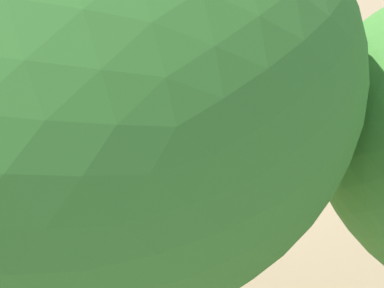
{
  "coord_description": "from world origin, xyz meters",
  "views": [
    {
      "loc": [
        -10.17,
        -1.09,
        9.16
      ],
      "look_at": [
        0.28,
        1.52,
        0.8
      ],
      "focal_mm": 43.63,
      "sensor_mm": 36.0,
      "label": 1
    }
  ],
  "objects_px": {
    "shade_tree_secondary": "(105,70)",
    "market_stall_teal": "(49,51)",
    "elephant": "(205,141)",
    "feed_bucket": "(257,162)",
    "wooden_bench": "(340,166)",
    "picnic_table_near": "(109,182)",
    "person_handler": "(173,94)",
    "market_stall_white": "(12,85)"
  },
  "relations": [
    {
      "from": "elephant",
      "to": "feed_bucket",
      "type": "distance_m",
      "value": 1.74
    },
    {
      "from": "elephant",
      "to": "feed_bucket",
      "type": "bearing_deg",
      "value": 138.95
    },
    {
      "from": "feed_bucket",
      "to": "wooden_bench",
      "type": "bearing_deg",
      "value": -89.31
    },
    {
      "from": "elephant",
      "to": "market_stall_white",
      "type": "distance_m",
      "value": 6.99
    },
    {
      "from": "person_handler",
      "to": "feed_bucket",
      "type": "bearing_deg",
      "value": 18.64
    },
    {
      "from": "elephant",
      "to": "person_handler",
      "type": "distance_m",
      "value": 2.68
    },
    {
      "from": "picnic_table_near",
      "to": "elephant",
      "type": "bearing_deg",
      "value": -3.49
    },
    {
      "from": "picnic_table_near",
      "to": "feed_bucket",
      "type": "bearing_deg",
      "value": -14.62
    },
    {
      "from": "person_handler",
      "to": "market_stall_white",
      "type": "height_order",
      "value": "market_stall_white"
    },
    {
      "from": "shade_tree_secondary",
      "to": "wooden_bench",
      "type": "bearing_deg",
      "value": -31.46
    },
    {
      "from": "shade_tree_secondary",
      "to": "picnic_table_near",
      "type": "relative_size",
      "value": 4.18
    },
    {
      "from": "shade_tree_secondary",
      "to": "market_stall_teal",
      "type": "height_order",
      "value": "shade_tree_secondary"
    },
    {
      "from": "person_handler",
      "to": "shade_tree_secondary",
      "type": "distance_m",
      "value": 9.96
    },
    {
      "from": "picnic_table_near",
      "to": "market_stall_white",
      "type": "bearing_deg",
      "value": 100.03
    },
    {
      "from": "market_stall_teal",
      "to": "shade_tree_secondary",
      "type": "bearing_deg",
      "value": -144.47
    },
    {
      "from": "shade_tree_secondary",
      "to": "market_stall_teal",
      "type": "xyz_separation_m",
      "value": [
        9.72,
        6.94,
        -5.3
      ]
    },
    {
      "from": "shade_tree_secondary",
      "to": "wooden_bench",
      "type": "height_order",
      "value": "shade_tree_secondary"
    },
    {
      "from": "elephant",
      "to": "shade_tree_secondary",
      "type": "height_order",
      "value": "shade_tree_secondary"
    },
    {
      "from": "elephant",
      "to": "shade_tree_secondary",
      "type": "distance_m",
      "value": 8.18
    },
    {
      "from": "wooden_bench",
      "to": "shade_tree_secondary",
      "type": "bearing_deg",
      "value": 12.08
    },
    {
      "from": "elephant",
      "to": "wooden_bench",
      "type": "height_order",
      "value": "elephant"
    },
    {
      "from": "elephant",
      "to": "market_stall_white",
      "type": "xyz_separation_m",
      "value": [
        1.12,
        6.9,
        0.26
      ]
    },
    {
      "from": "market_stall_white",
      "to": "market_stall_teal",
      "type": "bearing_deg",
      "value": 0.0
    },
    {
      "from": "wooden_bench",
      "to": "feed_bucket",
      "type": "distance_m",
      "value": 2.37
    },
    {
      "from": "market_stall_white",
      "to": "picnic_table_near",
      "type": "bearing_deg",
      "value": -123.74
    },
    {
      "from": "person_handler",
      "to": "market_stall_white",
      "type": "xyz_separation_m",
      "value": [
        -1.04,
        5.31,
        0.19
      ]
    },
    {
      "from": "wooden_bench",
      "to": "picnic_table_near",
      "type": "bearing_deg",
      "value": -25.48
    },
    {
      "from": "shade_tree_secondary",
      "to": "market_stall_teal",
      "type": "distance_m",
      "value": 13.07
    },
    {
      "from": "picnic_table_near",
      "to": "person_handler",
      "type": "bearing_deg",
      "value": 35.54
    },
    {
      "from": "person_handler",
      "to": "picnic_table_near",
      "type": "xyz_separation_m",
      "value": [
        -4.18,
        0.6,
        -0.36
      ]
    },
    {
      "from": "elephant",
      "to": "person_handler",
      "type": "xyz_separation_m",
      "value": [
        2.16,
        1.58,
        0.07
      ]
    },
    {
      "from": "wooden_bench",
      "to": "market_stall_teal",
      "type": "height_order",
      "value": "market_stall_teal"
    },
    {
      "from": "elephant",
      "to": "market_stall_teal",
      "type": "distance_m",
      "value": 7.84
    },
    {
      "from": "market_stall_white",
      "to": "shade_tree_secondary",
      "type": "bearing_deg",
      "value": -135.73
    },
    {
      "from": "person_handler",
      "to": "market_stall_white",
      "type": "relative_size",
      "value": 0.64
    },
    {
      "from": "elephant",
      "to": "market_stall_white",
      "type": "height_order",
      "value": "market_stall_white"
    },
    {
      "from": "shade_tree_secondary",
      "to": "wooden_bench",
      "type": "distance_m",
      "value": 9.5
    },
    {
      "from": "elephant",
      "to": "feed_bucket",
      "type": "height_order",
      "value": "elephant"
    },
    {
      "from": "wooden_bench",
      "to": "market_stall_teal",
      "type": "xyz_separation_m",
      "value": [
        3.41,
        10.8,
        0.67
      ]
    },
    {
      "from": "person_handler",
      "to": "market_stall_teal",
      "type": "distance_m",
      "value": 5.54
    },
    {
      "from": "market_stall_white",
      "to": "wooden_bench",
      "type": "bearing_deg",
      "value": -94.28
    },
    {
      "from": "shade_tree_secondary",
      "to": "picnic_table_near",
      "type": "xyz_separation_m",
      "value": [
        3.98,
        2.23,
        -5.85
      ]
    }
  ]
}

